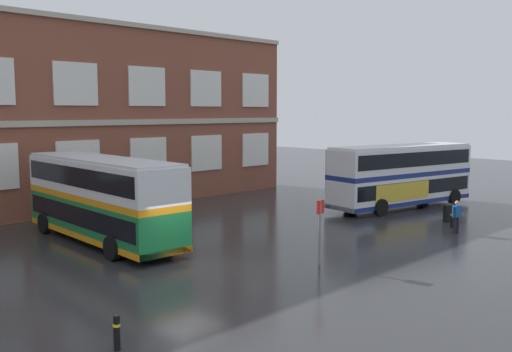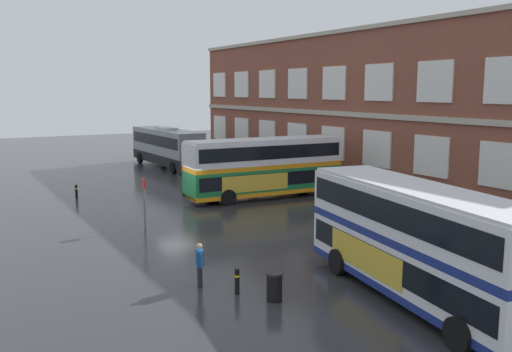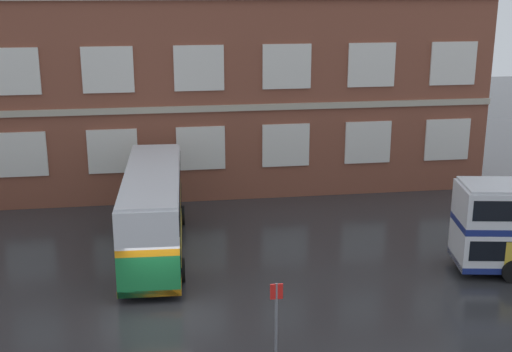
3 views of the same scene
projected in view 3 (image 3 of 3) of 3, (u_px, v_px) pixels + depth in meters
name	position (u px, v px, depth m)	size (l,w,h in m)	color
ground_plane	(159.00, 293.00, 28.44)	(120.00, 120.00, 0.00)	#2B2B2D
brick_terminal_building	(114.00, 95.00, 41.67)	(45.18, 8.19, 11.86)	brown
double_decker_near	(153.00, 210.00, 31.99)	(3.23, 11.10, 4.07)	#197038
bus_stand_flag	(276.00, 312.00, 23.29)	(0.44, 0.10, 2.70)	slate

